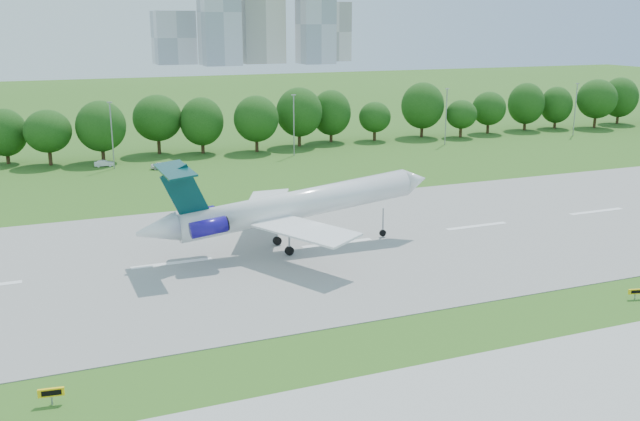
# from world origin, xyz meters

# --- Properties ---
(ground) EXTENTS (600.00, 600.00, 0.00)m
(ground) POSITION_xyz_m (0.00, 0.00, 0.00)
(ground) COLOR #2C5817
(ground) RESTS_ON ground
(runway) EXTENTS (400.00, 45.00, 0.08)m
(runway) POSITION_xyz_m (0.00, 25.00, 0.04)
(runway) COLOR gray
(runway) RESTS_ON ground
(tree_line) EXTENTS (288.40, 8.40, 10.40)m
(tree_line) POSITION_xyz_m (0.00, 92.00, 6.19)
(tree_line) COLOR #382314
(tree_line) RESTS_ON ground
(light_poles) EXTENTS (175.90, 0.25, 12.19)m
(light_poles) POSITION_xyz_m (-2.50, 82.00, 6.34)
(light_poles) COLOR gray
(light_poles) RESTS_ON ground
(skyline) EXTENTS (127.00, 52.00, 80.00)m
(skyline) POSITION_xyz_m (100.16, 390.61, 30.46)
(skyline) COLOR #B2B2B7
(skyline) RESTS_ON ground
(airliner) EXTENTS (36.26, 26.35, 11.21)m
(airliner) POSITION_xyz_m (-6.82, 24.96, 5.39)
(airliner) COLOR white
(airliner) RESTS_ON ground
(taxi_sign_left) EXTENTS (1.80, 0.44, 1.26)m
(taxi_sign_left) POSITION_xyz_m (-33.43, -1.98, 0.93)
(taxi_sign_left) COLOR gray
(taxi_sign_left) RESTS_ON ground
(taxi_sign_centre) EXTENTS (1.47, 0.52, 1.03)m
(taxi_sign_centre) POSITION_xyz_m (19.96, -2.12, 0.76)
(taxi_sign_centre) COLOR gray
(taxi_sign_centre) RESTS_ON ground
(service_vehicle_a) EXTENTS (3.61, 1.45, 1.17)m
(service_vehicle_a) POSITION_xyz_m (-21.54, 84.68, 0.58)
(service_vehicle_a) COLOR silver
(service_vehicle_a) RESTS_ON ground
(service_vehicle_b) EXTENTS (4.30, 3.00, 1.36)m
(service_vehicle_b) POSITION_xyz_m (-11.99, 77.98, 0.68)
(service_vehicle_b) COLOR silver
(service_vehicle_b) RESTS_ON ground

